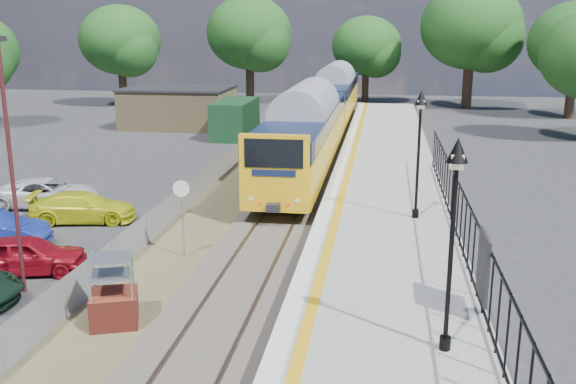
% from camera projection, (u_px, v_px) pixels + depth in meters
% --- Properties ---
extents(ground, '(120.00, 120.00, 0.00)m').
position_uv_depth(ground, '(237.00, 298.00, 18.60)').
color(ground, '#2D2D30').
rests_on(ground, ground).
extents(track_bed, '(5.90, 80.00, 0.29)m').
position_uv_depth(track_bed, '(276.00, 206.00, 27.91)').
color(track_bed, '#473F38').
rests_on(track_bed, ground).
extents(platform, '(5.00, 70.00, 0.90)m').
position_uv_depth(platform, '(384.00, 213.00, 25.55)').
color(platform, gray).
rests_on(platform, ground).
extents(platform_edge, '(0.90, 70.00, 0.01)m').
position_uv_depth(platform_edge, '(333.00, 200.00, 25.74)').
color(platform_edge, silver).
rests_on(platform_edge, platform).
extents(victorian_lamp_south, '(0.44, 0.44, 4.60)m').
position_uv_depth(victorian_lamp_south, '(455.00, 196.00, 12.92)').
color(victorian_lamp_south, black).
rests_on(victorian_lamp_south, platform).
extents(victorian_lamp_north, '(0.44, 0.44, 4.60)m').
position_uv_depth(victorian_lamp_north, '(420.00, 125.00, 22.53)').
color(victorian_lamp_north, black).
rests_on(victorian_lamp_north, platform).
extents(palisade_fence, '(0.12, 26.00, 2.00)m').
position_uv_depth(palisade_fence, '(464.00, 225.00, 19.35)').
color(palisade_fence, black).
rests_on(palisade_fence, platform).
extents(wire_fence, '(0.06, 52.00, 1.20)m').
position_uv_depth(wire_fence, '(207.00, 180.00, 30.55)').
color(wire_fence, '#999EA3').
rests_on(wire_fence, ground).
extents(outbuilding, '(10.80, 10.10, 3.12)m').
position_uv_depth(outbuilding, '(189.00, 109.00, 49.69)').
color(outbuilding, '#937D53').
rests_on(outbuilding, ground).
extents(tree_line, '(56.80, 43.80, 11.88)m').
position_uv_depth(tree_line, '(356.00, 40.00, 57.01)').
color(tree_line, '#332319').
rests_on(tree_line, ground).
extents(train, '(2.82, 40.83, 3.51)m').
position_uv_depth(train, '(324.00, 108.00, 43.82)').
color(train, gold).
rests_on(train, ground).
extents(brick_plinth, '(1.53, 1.53, 1.93)m').
position_uv_depth(brick_plinth, '(113.00, 293.00, 16.65)').
color(brick_plinth, maroon).
rests_on(brick_plinth, ground).
extents(speed_sign, '(0.55, 0.14, 2.74)m').
position_uv_depth(speed_sign, '(182.00, 206.00, 21.30)').
color(speed_sign, '#999EA3').
rests_on(speed_sign, ground).
extents(carpark_lamp, '(0.25, 0.50, 7.39)m').
position_uv_depth(carpark_lamp, '(10.00, 153.00, 18.01)').
color(carpark_lamp, '#45171A').
rests_on(carpark_lamp, ground).
extents(car_red, '(3.88, 2.28, 1.24)m').
position_uv_depth(car_red, '(27.00, 255.00, 20.34)').
color(car_red, maroon).
rests_on(car_red, ground).
extents(car_yellow, '(4.43, 2.47, 1.21)m').
position_uv_depth(car_yellow, '(83.00, 207.00, 25.78)').
color(car_yellow, '#CCD118').
rests_on(car_yellow, ground).
extents(car_white, '(4.60, 2.46, 1.23)m').
position_uv_depth(car_white, '(46.00, 193.00, 27.95)').
color(car_white, silver).
rests_on(car_white, ground).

